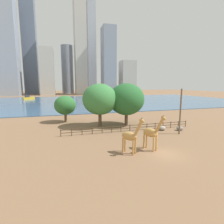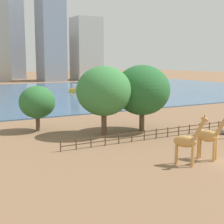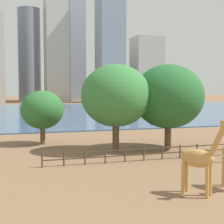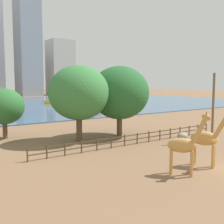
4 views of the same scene
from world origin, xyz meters
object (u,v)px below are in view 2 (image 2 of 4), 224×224
(giraffe_tall, at_px, (187,141))
(tree_center_broad, at_px, (142,90))
(boulder_near_fence, at_px, (201,132))
(tree_left_large, at_px, (37,102))
(tree_right_tall, at_px, (104,91))
(boat_sailboat, at_px, (78,89))
(giraffe_companion, at_px, (210,136))
(boat_ferry, at_px, (119,99))

(giraffe_tall, xyz_separation_m, tree_center_broad, (5.52, 15.55, 3.43))
(boulder_near_fence, xyz_separation_m, tree_center_broad, (-5.14, 6.35, 5.32))
(tree_left_large, relative_size, tree_right_tall, 0.70)
(tree_right_tall, bearing_deg, tree_center_broad, -2.36)
(boat_sailboat, bearing_deg, giraffe_tall, -74.48)
(tree_center_broad, height_order, tree_right_tall, tree_center_broad)
(giraffe_tall, bearing_deg, giraffe_companion, 57.10)
(tree_left_large, height_order, boat_sailboat, tree_left_large)
(boulder_near_fence, height_order, boat_sailboat, boat_sailboat)
(giraffe_companion, height_order, boat_ferry, giraffe_companion)
(boat_ferry, height_order, boat_sailboat, boat_sailboat)
(giraffe_tall, relative_size, giraffe_companion, 0.97)
(giraffe_companion, relative_size, boulder_near_fence, 3.81)
(tree_left_large, xyz_separation_m, tree_center_broad, (12.89, -7.07, 1.66))
(giraffe_tall, distance_m, tree_center_broad, 16.85)
(tree_right_tall, bearing_deg, giraffe_companion, -76.59)
(tree_right_tall, distance_m, boat_ferry, 33.64)
(giraffe_companion, xyz_separation_m, tree_center_broad, (2.26, 15.20, 3.33))
(tree_center_broad, bearing_deg, boat_sailboat, 75.00)
(tree_left_large, height_order, tree_center_broad, tree_center_broad)
(giraffe_tall, relative_size, tree_right_tall, 0.54)
(boat_ferry, bearing_deg, giraffe_tall, 129.67)
(giraffe_companion, height_order, boat_sailboat, boat_sailboat)
(tree_left_large, bearing_deg, tree_right_tall, -44.50)
(giraffe_companion, xyz_separation_m, boulder_near_fence, (7.41, 8.85, -1.99))
(giraffe_companion, bearing_deg, boat_sailboat, 140.57)
(boulder_near_fence, distance_m, tree_right_tall, 14.00)
(giraffe_tall, relative_size, boat_ferry, 0.90)
(boat_ferry, xyz_separation_m, boat_sailboat, (2.48, 28.84, 0.05))
(tree_right_tall, relative_size, boat_ferry, 1.66)
(tree_center_broad, relative_size, tree_right_tall, 1.01)
(tree_right_tall, relative_size, boat_sailboat, 1.60)
(boulder_near_fence, bearing_deg, tree_center_broad, 129.00)
(giraffe_companion, height_order, tree_left_large, tree_left_large)
(boat_ferry, bearing_deg, tree_right_tall, 118.39)
(giraffe_companion, distance_m, boulder_near_fence, 11.71)
(boulder_near_fence, height_order, tree_center_broad, tree_center_broad)
(giraffe_tall, xyz_separation_m, giraffe_companion, (3.25, 0.35, 0.10))
(tree_left_large, distance_m, tree_right_tall, 9.90)
(tree_center_broad, height_order, boat_ferry, tree_center_broad)
(tree_left_large, bearing_deg, boulder_near_fence, -36.65)
(giraffe_companion, distance_m, boat_ferry, 45.56)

